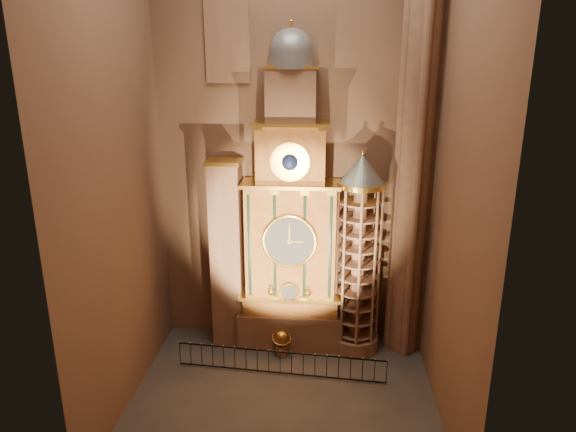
# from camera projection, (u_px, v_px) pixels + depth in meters

# --- Properties ---
(floor) EXTENTS (14.00, 14.00, 0.00)m
(floor) POSITION_uv_depth(u_px,v_px,m) (283.00, 398.00, 23.73)
(floor) COLOR #383330
(floor) RESTS_ON ground
(wall_back) EXTENTS (22.00, 0.00, 22.00)m
(wall_back) POSITION_uv_depth(u_px,v_px,m) (293.00, 142.00, 26.24)
(wall_back) COLOR brown
(wall_back) RESTS_ON floor
(wall_left) EXTENTS (0.00, 22.00, 22.00)m
(wall_left) POSITION_uv_depth(u_px,v_px,m) (113.00, 162.00, 21.04)
(wall_left) COLOR brown
(wall_left) RESTS_ON floor
(wall_right) EXTENTS (0.00, 22.00, 22.00)m
(wall_right) POSITION_uv_depth(u_px,v_px,m) (461.00, 167.00, 20.01)
(wall_right) COLOR brown
(wall_right) RESTS_ON floor
(astronomical_clock) EXTENTS (5.60, 2.41, 16.70)m
(astronomical_clock) POSITION_uv_depth(u_px,v_px,m) (291.00, 228.00, 26.51)
(astronomical_clock) COLOR #8C634C
(astronomical_clock) RESTS_ON floor
(portrait_tower) EXTENTS (1.80, 1.60, 10.20)m
(portrait_tower) POSITION_uv_depth(u_px,v_px,m) (227.00, 254.00, 27.23)
(portrait_tower) COLOR #8C634C
(portrait_tower) RESTS_ON floor
(stair_turret) EXTENTS (2.50, 2.50, 10.80)m
(stair_turret) POSITION_uv_depth(u_px,v_px,m) (358.00, 257.00, 26.42)
(stair_turret) COLOR #8C634C
(stair_turret) RESTS_ON floor
(gothic_pier) EXTENTS (2.04, 2.04, 22.00)m
(gothic_pier) POSITION_uv_depth(u_px,v_px,m) (417.00, 146.00, 24.84)
(gothic_pier) COLOR #8C634C
(gothic_pier) RESTS_ON floor
(stained_glass_window) EXTENTS (2.20, 0.14, 5.20)m
(stained_glass_window) POSITION_uv_depth(u_px,v_px,m) (227.00, 28.00, 24.80)
(stained_glass_window) COLOR navy
(stained_glass_window) RESTS_ON wall_back
(celestial_globe) EXTENTS (1.28, 1.25, 1.46)m
(celestial_globe) POSITION_uv_depth(u_px,v_px,m) (282.00, 341.00, 26.93)
(celestial_globe) COLOR #8C634C
(celestial_globe) RESTS_ON floor
(iron_railing) EXTENTS (10.34, 0.93, 1.25)m
(iron_railing) POSITION_uv_depth(u_px,v_px,m) (280.00, 363.00, 25.32)
(iron_railing) COLOR black
(iron_railing) RESTS_ON floor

